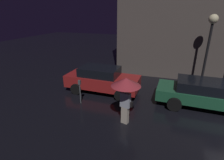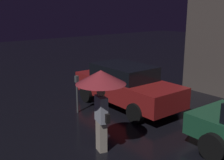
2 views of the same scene
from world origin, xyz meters
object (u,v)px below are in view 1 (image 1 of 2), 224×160
pedestrian_with_umbrella (126,86)px  parking_meter (80,89)px  parked_car_red (102,79)px  street_lamp_near (211,34)px  parked_car_green (205,93)px

pedestrian_with_umbrella → parking_meter: (-2.61, 0.97, -0.90)m
pedestrian_with_umbrella → parking_meter: pedestrian_with_umbrella is taller
parked_car_red → street_lamp_near: street_lamp_near is taller
parked_car_green → parking_meter: 6.20m
pedestrian_with_umbrella → street_lamp_near: 6.46m
parking_meter → pedestrian_with_umbrella: bearing=-20.3°
parked_car_green → pedestrian_with_umbrella: bearing=-140.7°
parked_car_red → street_lamp_near: 6.66m
parked_car_green → street_lamp_near: size_ratio=1.08×
parked_car_green → street_lamp_near: 3.65m
pedestrian_with_umbrella → street_lamp_near: bearing=-109.8°
parked_car_red → parked_car_green: 5.47m
parked_car_red → parked_car_green: size_ratio=0.91×
pedestrian_with_umbrella → parking_meter: 2.92m
street_lamp_near → pedestrian_with_umbrella: bearing=-124.8°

